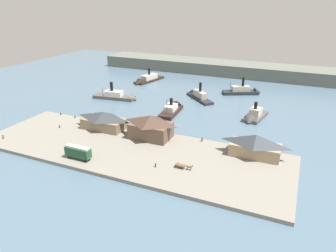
{
  "coord_description": "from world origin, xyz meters",
  "views": [
    {
      "loc": [
        51.38,
        -105.34,
        50.08
      ],
      "look_at": [
        4.67,
        0.61,
        2.0
      ],
      "focal_mm": 33.2,
      "sensor_mm": 36.0,
      "label": 1
    }
  ],
  "objects_px": {
    "pedestrian_near_east_shed": "(156,165)",
    "ferry_moored_west": "(245,91)",
    "pedestrian_standing_center": "(3,137)",
    "ferry_shed_central_terminal": "(104,120)",
    "ferry_near_quay": "(173,109)",
    "ferry_approaching_west": "(119,97)",
    "mooring_post_west": "(61,114)",
    "ferry_departing_north": "(197,95)",
    "ferry_shed_east_terminal": "(255,145)",
    "mooring_post_center_east": "(75,117)",
    "pedestrian_walking_east": "(60,126)",
    "ferry_approaching_east": "(146,80)",
    "ferry_shed_customs_shed": "(151,126)",
    "horse_cart": "(183,166)",
    "street_tram": "(78,152)",
    "ferry_outer_harbor": "(253,117)",
    "pedestrian_walking_west": "(202,139)"
  },
  "relations": [
    {
      "from": "pedestrian_near_east_shed",
      "to": "horse_cart",
      "type": "bearing_deg",
      "value": 17.53
    },
    {
      "from": "street_tram",
      "to": "ferry_near_quay",
      "type": "height_order",
      "value": "ferry_near_quay"
    },
    {
      "from": "mooring_post_west",
      "to": "mooring_post_center_east",
      "type": "bearing_deg",
      "value": -2.14
    },
    {
      "from": "horse_cart",
      "to": "pedestrian_walking_east",
      "type": "height_order",
      "value": "horse_cart"
    },
    {
      "from": "ferry_shed_east_terminal",
      "to": "ferry_approaching_west",
      "type": "xyz_separation_m",
      "value": [
        -76.81,
        37.95,
        -3.53
      ]
    },
    {
      "from": "ferry_approaching_east",
      "to": "ferry_near_quay",
      "type": "height_order",
      "value": "ferry_near_quay"
    },
    {
      "from": "ferry_departing_north",
      "to": "ferry_near_quay",
      "type": "xyz_separation_m",
      "value": [
        -3.72,
        -25.21,
        -0.1
      ]
    },
    {
      "from": "ferry_shed_central_terminal",
      "to": "ferry_approaching_east",
      "type": "bearing_deg",
      "value": 105.41
    },
    {
      "from": "ferry_near_quay",
      "to": "ferry_approaching_west",
      "type": "bearing_deg",
      "value": 169.2
    },
    {
      "from": "street_tram",
      "to": "ferry_near_quay",
      "type": "xyz_separation_m",
      "value": [
        9.23,
        57.01,
        -2.41
      ]
    },
    {
      "from": "ferry_moored_west",
      "to": "mooring_post_center_east",
      "type": "bearing_deg",
      "value": -130.53
    },
    {
      "from": "pedestrian_walking_east",
      "to": "ferry_approaching_east",
      "type": "distance_m",
      "value": 83.6
    },
    {
      "from": "pedestrian_standing_center",
      "to": "ferry_shed_central_terminal",
      "type": "bearing_deg",
      "value": 39.02
    },
    {
      "from": "ferry_shed_central_terminal",
      "to": "ferry_near_quay",
      "type": "height_order",
      "value": "ferry_near_quay"
    },
    {
      "from": "street_tram",
      "to": "pedestrian_walking_east",
      "type": "height_order",
      "value": "street_tram"
    },
    {
      "from": "pedestrian_near_east_shed",
      "to": "ferry_outer_harbor",
      "type": "distance_m",
      "value": 60.15
    },
    {
      "from": "pedestrian_near_east_shed",
      "to": "ferry_approaching_east",
      "type": "relative_size",
      "value": 0.06
    },
    {
      "from": "ferry_shed_east_terminal",
      "to": "horse_cart",
      "type": "height_order",
      "value": "ferry_shed_east_terminal"
    },
    {
      "from": "pedestrian_walking_east",
      "to": "pedestrian_standing_center",
      "type": "distance_m",
      "value": 20.58
    },
    {
      "from": "mooring_post_west",
      "to": "ferry_approaching_east",
      "type": "relative_size",
      "value": 0.03
    },
    {
      "from": "ferry_shed_central_terminal",
      "to": "pedestrian_walking_west",
      "type": "relative_size",
      "value": 10.14
    },
    {
      "from": "ferry_departing_north",
      "to": "ferry_outer_harbor",
      "type": "bearing_deg",
      "value": -31.74
    },
    {
      "from": "horse_cart",
      "to": "street_tram",
      "type": "bearing_deg",
      "value": -166.75
    },
    {
      "from": "ferry_departing_north",
      "to": "ferry_moored_west",
      "type": "bearing_deg",
      "value": 39.7
    },
    {
      "from": "street_tram",
      "to": "pedestrian_walking_west",
      "type": "relative_size",
      "value": 5.22
    },
    {
      "from": "ferry_shed_central_terminal",
      "to": "ferry_shed_east_terminal",
      "type": "height_order",
      "value": "ferry_shed_east_terminal"
    },
    {
      "from": "mooring_post_center_east",
      "to": "ferry_near_quay",
      "type": "bearing_deg",
      "value": 38.08
    },
    {
      "from": "street_tram",
      "to": "mooring_post_center_east",
      "type": "distance_m",
      "value": 39.29
    },
    {
      "from": "pedestrian_near_east_shed",
      "to": "ferry_moored_west",
      "type": "xyz_separation_m",
      "value": [
        9.25,
        94.9,
        -0.42
      ]
    },
    {
      "from": "ferry_approaching_west",
      "to": "pedestrian_near_east_shed",
      "type": "bearing_deg",
      "value": -49.35
    },
    {
      "from": "pedestrian_near_east_shed",
      "to": "ferry_moored_west",
      "type": "relative_size",
      "value": 0.08
    },
    {
      "from": "horse_cart",
      "to": "ferry_approaching_west",
      "type": "height_order",
      "value": "ferry_approaching_west"
    },
    {
      "from": "pedestrian_walking_west",
      "to": "ferry_moored_west",
      "type": "height_order",
      "value": "ferry_moored_west"
    },
    {
      "from": "pedestrian_standing_center",
      "to": "mooring_post_west",
      "type": "distance_m",
      "value": 28.7
    },
    {
      "from": "street_tram",
      "to": "ferry_moored_west",
      "type": "height_order",
      "value": "ferry_moored_west"
    },
    {
      "from": "ferry_shed_east_terminal",
      "to": "mooring_post_west",
      "type": "distance_m",
      "value": 86.37
    },
    {
      "from": "ferry_approaching_west",
      "to": "mooring_post_center_east",
      "type": "bearing_deg",
      "value": -92.01
    },
    {
      "from": "pedestrian_near_east_shed",
      "to": "ferry_outer_harbor",
      "type": "xyz_separation_m",
      "value": [
        20.52,
        56.54,
        -0.6
      ]
    },
    {
      "from": "ferry_shed_central_terminal",
      "to": "ferry_approaching_west",
      "type": "xyz_separation_m",
      "value": [
        -17.54,
        38.68,
        -3.27
      ]
    },
    {
      "from": "mooring_post_west",
      "to": "ferry_departing_north",
      "type": "distance_m",
      "value": 70.25
    },
    {
      "from": "pedestrian_near_east_shed",
      "to": "ferry_approaching_west",
      "type": "relative_size",
      "value": 0.07
    },
    {
      "from": "ferry_near_quay",
      "to": "ferry_moored_west",
      "type": "height_order",
      "value": "ferry_moored_west"
    },
    {
      "from": "ferry_near_quay",
      "to": "ferry_approaching_west",
      "type": "height_order",
      "value": "ferry_approaching_west"
    },
    {
      "from": "mooring_post_west",
      "to": "ferry_departing_north",
      "type": "xyz_separation_m",
      "value": [
        46.89,
        52.31,
        -0.17
      ]
    },
    {
      "from": "pedestrian_near_east_shed",
      "to": "ferry_near_quay",
      "type": "height_order",
      "value": "ferry_near_quay"
    },
    {
      "from": "ferry_shed_customs_shed",
      "to": "ferry_moored_west",
      "type": "bearing_deg",
      "value": 74.88
    },
    {
      "from": "ferry_shed_east_terminal",
      "to": "mooring_post_center_east",
      "type": "xyz_separation_m",
      "value": [
        -77.99,
        4.1,
        -3.4
      ]
    },
    {
      "from": "pedestrian_walking_east",
      "to": "ferry_outer_harbor",
      "type": "relative_size",
      "value": 0.09
    },
    {
      "from": "pedestrian_walking_east",
      "to": "pedestrian_near_east_shed",
      "type": "bearing_deg",
      "value": -14.38
    },
    {
      "from": "ferry_shed_east_terminal",
      "to": "mooring_post_west",
      "type": "xyz_separation_m",
      "value": [
        -86.2,
        4.41,
        -3.4
      ]
    }
  ]
}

